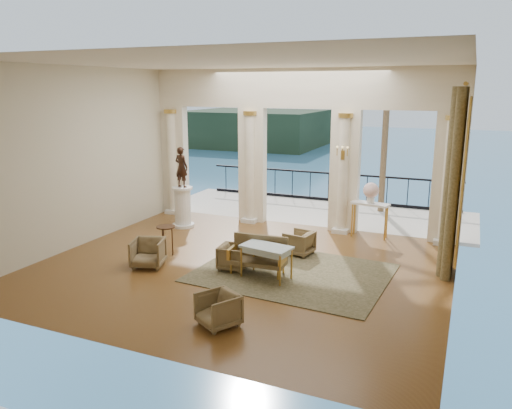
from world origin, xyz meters
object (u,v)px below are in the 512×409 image
at_px(armchair_a, 148,252).
at_px(console_table, 370,209).
at_px(armchair_c, 299,242).
at_px(armchair_d, 234,256).
at_px(side_table, 166,230).
at_px(game_table, 266,249).
at_px(statue, 181,167).
at_px(pedestal, 183,208).
at_px(armchair_b, 218,308).
at_px(settee, 259,255).

distance_m(armchair_a, console_table, 6.01).
distance_m(armchair_c, armchair_d, 1.86).
xyz_separation_m(armchair_d, side_table, (-1.91, 0.21, 0.32)).
distance_m(armchair_c, game_table, 1.81).
bearing_deg(side_table, armchair_a, -86.57).
bearing_deg(armchair_d, statue, 42.72).
height_order(armchair_a, pedestal, pedestal).
xyz_separation_m(armchair_b, settee, (-0.35, 2.57, 0.09)).
xyz_separation_m(settee, statue, (-3.49, 2.54, 1.35)).
relative_size(settee, console_table, 1.22).
bearing_deg(settee, armchair_a, -169.31).
relative_size(armchair_c, armchair_d, 1.03).
distance_m(armchair_c, side_table, 3.23).
distance_m(game_table, console_table, 4.17).
distance_m(armchair_d, game_table, 0.96).
bearing_deg(statue, armchair_b, 135.22).
bearing_deg(statue, armchair_a, 116.32).
bearing_deg(armchair_d, armchair_c, -38.66).
height_order(armchair_c, pedestal, pedestal).
bearing_deg(pedestal, armchair_a, -72.05).
xyz_separation_m(armchair_b, console_table, (1.35, 6.25, 0.47)).
bearing_deg(settee, armchair_d, 178.83).
xyz_separation_m(pedestal, side_table, (0.98, -2.36, 0.06)).
relative_size(armchair_d, game_table, 0.55).
bearing_deg(armchair_c, statue, -94.53).
bearing_deg(armchair_b, armchair_a, 175.91).
height_order(armchair_d, pedestal, pedestal).
xyz_separation_m(armchair_c, game_table, (-0.14, -1.77, 0.33)).
relative_size(armchair_b, pedestal, 0.54).
bearing_deg(console_table, pedestal, -157.19).
relative_size(armchair_d, side_table, 0.85).
xyz_separation_m(armchair_d, game_table, (0.88, -0.21, 0.34)).
distance_m(armchair_a, statue, 3.63).
bearing_deg(pedestal, game_table, -36.47).
xyz_separation_m(statue, side_table, (0.98, -2.36, -1.13)).
bearing_deg(settee, side_table, 171.92).
relative_size(armchair_c, settee, 0.50).
relative_size(settee, pedestal, 1.08).
height_order(settee, pedestal, pedestal).
bearing_deg(armchair_a, pedestal, 88.72).
bearing_deg(side_table, armchair_b, -43.97).
distance_m(armchair_b, settee, 2.60).
bearing_deg(game_table, console_table, 79.81).
relative_size(armchair_d, statue, 0.54).
xyz_separation_m(game_table, side_table, (-2.78, 0.42, -0.02)).
bearing_deg(game_table, armchair_c, 95.24).
xyz_separation_m(armchair_a, settee, (2.45, 0.64, 0.05)).
bearing_deg(statue, pedestal, -36.64).
bearing_deg(armchair_c, armchair_d, -23.04).
distance_m(pedestal, console_table, 5.31).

